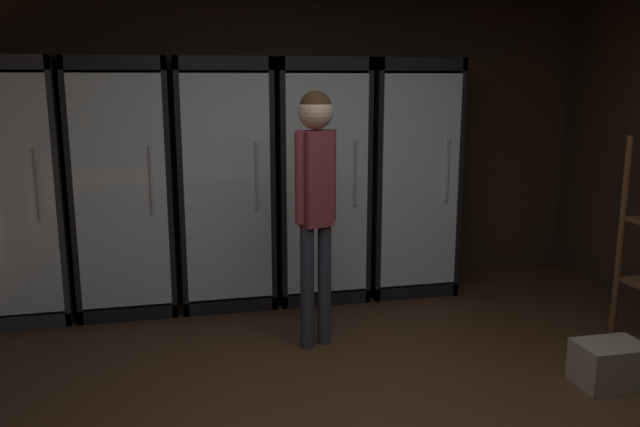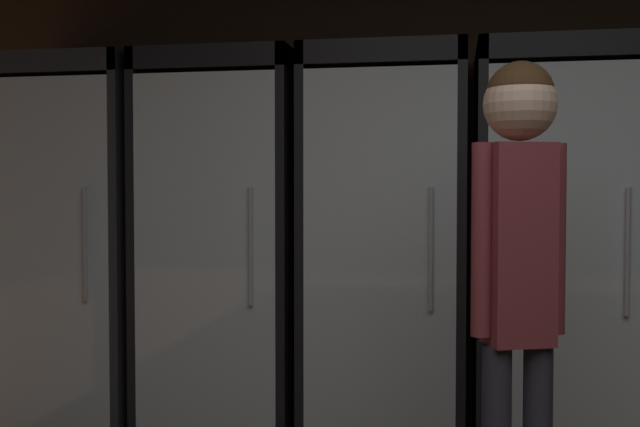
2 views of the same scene
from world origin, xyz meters
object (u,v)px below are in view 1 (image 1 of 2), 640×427
(cooler_far_right, at_px, (405,178))
(shopper_near, at_px, (316,182))
(cooler_center, at_px, (224,185))
(wine_crate_floor, at_px, (610,364))
(cooler_far_left, at_px, (18,193))
(cooler_right, at_px, (317,181))
(cooler_left, at_px, (124,189))

(cooler_far_right, xyz_separation_m, shopper_near, (-1.01, -1.09, 0.17))
(cooler_center, relative_size, wine_crate_floor, 4.97)
(cooler_far_left, xyz_separation_m, wine_crate_floor, (3.56, -2.03, -0.80))
(cooler_far_left, height_order, cooler_far_right, same)
(cooler_center, height_order, shopper_near, cooler_center)
(cooler_far_left, xyz_separation_m, shopper_near, (2.01, -1.09, 0.18))
(cooler_right, bearing_deg, cooler_left, -179.96)
(cooler_far_left, relative_size, shopper_near, 1.14)
(cooler_left, distance_m, cooler_right, 1.51)
(wine_crate_floor, bearing_deg, cooler_left, 144.04)
(cooler_right, bearing_deg, cooler_far_left, -179.99)
(cooler_center, relative_size, cooler_right, 1.00)
(wine_crate_floor, bearing_deg, cooler_center, 135.17)
(cooler_left, relative_size, cooler_far_right, 1.00)
(cooler_right, bearing_deg, cooler_center, 179.96)
(cooler_center, bearing_deg, cooler_left, -179.88)
(cooler_far_left, relative_size, cooler_far_right, 1.00)
(cooler_right, distance_m, cooler_far_right, 0.75)
(cooler_far_left, distance_m, cooler_right, 2.27)
(shopper_near, relative_size, wine_crate_floor, 4.37)
(cooler_far_left, xyz_separation_m, cooler_left, (0.76, -0.00, 0.00))
(cooler_left, bearing_deg, shopper_near, -40.89)
(cooler_left, height_order, cooler_center, same)
(cooler_right, relative_size, shopper_near, 1.14)
(cooler_left, distance_m, cooler_far_right, 2.26)
(cooler_center, relative_size, shopper_near, 1.14)
(cooler_center, height_order, cooler_far_right, same)
(cooler_left, relative_size, cooler_right, 1.00)
(shopper_near, xyz_separation_m, wine_crate_floor, (1.55, -0.95, -0.99))
(cooler_center, height_order, cooler_right, same)
(cooler_left, height_order, cooler_right, same)
(cooler_far_left, relative_size, cooler_left, 1.00)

